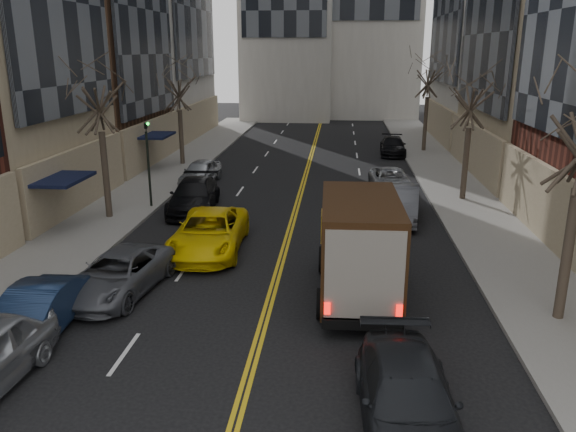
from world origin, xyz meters
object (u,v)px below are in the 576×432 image
(observer_sedan, at_px, (407,400))
(taxi, at_px, (209,232))
(ups_truck, at_px, (359,246))
(pedestrian, at_px, (334,237))

(observer_sedan, height_order, taxi, taxi)
(ups_truck, relative_size, taxi, 1.11)
(ups_truck, height_order, observer_sedan, ups_truck)
(taxi, bearing_deg, ups_truck, -35.35)
(ups_truck, bearing_deg, taxi, 145.67)
(ups_truck, relative_size, observer_sedan, 1.24)
(observer_sedan, distance_m, pedestrian, 10.42)
(taxi, bearing_deg, observer_sedan, -59.82)
(observer_sedan, relative_size, taxi, 0.89)
(ups_truck, height_order, pedestrian, ups_truck)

